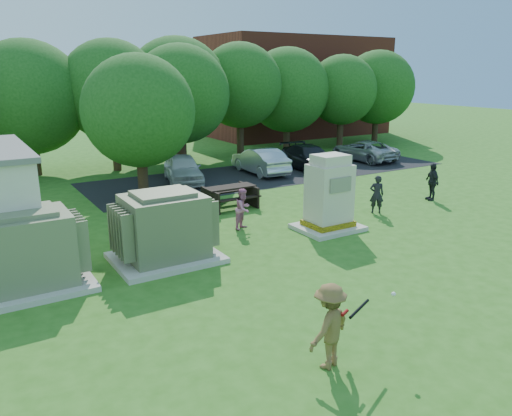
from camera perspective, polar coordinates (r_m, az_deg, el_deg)
ground at (r=12.74m, az=9.61°, el=-9.79°), size 120.00×120.00×0.00m
brick_building at (r=43.92m, az=4.41°, el=13.68°), size 15.00×8.00×8.00m
parking_strip at (r=27.08m, az=2.09°, el=4.04°), size 20.00×6.00×0.01m
transformer_left at (r=13.86m, az=-24.83°, el=-4.63°), size 3.00×2.40×2.07m
transformer_right at (r=14.66m, az=-10.41°, el=-2.34°), size 3.00×2.40×2.07m
generator_cabinet at (r=17.35m, az=8.35°, el=1.21°), size 2.17×1.78×2.64m
picnic_table at (r=20.15m, az=-2.99°, el=1.58°), size 2.05×1.54×0.88m
batter at (r=9.56m, az=8.38°, el=-13.22°), size 1.21×0.91×1.66m
person_by_generator at (r=19.84m, az=13.63°, el=1.52°), size 0.65×0.61×1.49m
person_at_picnic at (r=17.38m, az=-1.47°, el=-0.09°), size 0.88×0.83×1.44m
person_walking_right at (r=22.54m, az=19.48°, el=2.85°), size 0.71×1.01×1.59m
car_white at (r=24.91m, az=-8.35°, el=4.47°), size 2.66×4.34×1.38m
car_silver_a at (r=26.82m, az=0.48°, el=5.43°), size 1.70×4.27×1.38m
car_dark at (r=28.01m, az=6.17°, el=5.72°), size 2.49×4.81×1.33m
car_silver_b at (r=31.48m, az=12.23°, el=6.45°), size 2.09×4.46×1.23m
batting_equipment at (r=9.73m, az=12.06°, el=-11.00°), size 1.27×0.40×0.22m
tree_row at (r=28.71m, az=-12.60°, el=12.69°), size 41.30×13.30×7.30m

